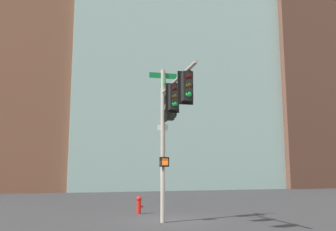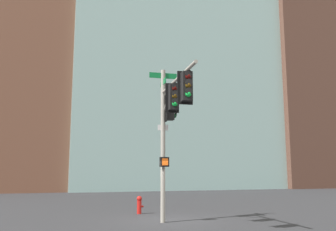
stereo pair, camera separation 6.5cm
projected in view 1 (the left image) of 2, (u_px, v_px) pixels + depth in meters
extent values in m
plane|color=#2D2D30|center=(168.00, 221.00, 15.40)|extent=(200.00, 200.00, 0.00)
cylinder|color=#9E998C|center=(163.00, 144.00, 15.43)|extent=(0.20, 0.20, 6.46)
cylinder|color=#9E998C|center=(177.00, 79.00, 13.57)|extent=(0.57, 4.60, 0.12)
cylinder|color=#9E998C|center=(168.00, 99.00, 14.91)|extent=(0.19, 1.04, 0.75)
cube|color=#0F6B33|center=(163.00, 76.00, 15.89)|extent=(1.22, 0.15, 0.24)
cube|color=#0F6B33|center=(163.00, 82.00, 15.85)|extent=(0.13, 0.98, 0.24)
cube|color=white|center=(163.00, 128.00, 15.54)|extent=(0.45, 0.07, 0.24)
cube|color=black|center=(173.00, 97.00, 13.99)|extent=(0.37, 0.37, 1.00)
cube|color=black|center=(172.00, 98.00, 14.17)|extent=(0.55, 0.09, 1.16)
sphere|color=#470A07|center=(175.00, 88.00, 13.84)|extent=(0.20, 0.20, 0.20)
cylinder|color=black|center=(175.00, 86.00, 13.79)|extent=(0.23, 0.06, 0.23)
sphere|color=#4C330A|center=(175.00, 96.00, 13.79)|extent=(0.20, 0.20, 0.20)
cylinder|color=black|center=(175.00, 93.00, 13.75)|extent=(0.23, 0.06, 0.23)
sphere|color=green|center=(175.00, 104.00, 13.75)|extent=(0.20, 0.20, 0.20)
cylinder|color=black|center=(175.00, 101.00, 13.70)|extent=(0.23, 0.06, 0.23)
cube|color=black|center=(187.00, 87.00, 12.29)|extent=(0.37, 0.37, 1.00)
cube|color=black|center=(185.00, 88.00, 12.47)|extent=(0.55, 0.09, 1.16)
sphere|color=#470A07|center=(189.00, 76.00, 12.14)|extent=(0.20, 0.20, 0.20)
cylinder|color=black|center=(189.00, 73.00, 12.09)|extent=(0.23, 0.06, 0.23)
sphere|color=#4C330A|center=(189.00, 85.00, 12.09)|extent=(0.20, 0.20, 0.20)
cylinder|color=black|center=(189.00, 82.00, 12.04)|extent=(0.23, 0.06, 0.23)
sphere|color=green|center=(189.00, 94.00, 12.05)|extent=(0.20, 0.20, 0.20)
cylinder|color=black|center=(189.00, 91.00, 12.00)|extent=(0.23, 0.06, 0.23)
cube|color=black|center=(170.00, 109.00, 15.74)|extent=(0.37, 0.37, 1.00)
cube|color=black|center=(165.00, 109.00, 15.70)|extent=(0.09, 0.55, 1.16)
sphere|color=#470A07|center=(174.00, 102.00, 15.84)|extent=(0.20, 0.20, 0.20)
cylinder|color=black|center=(176.00, 100.00, 15.87)|extent=(0.06, 0.23, 0.23)
sphere|color=#F29E0C|center=(174.00, 109.00, 15.79)|extent=(0.20, 0.20, 0.20)
cylinder|color=black|center=(176.00, 107.00, 15.82)|extent=(0.06, 0.23, 0.23)
sphere|color=#0A3819|center=(174.00, 116.00, 15.74)|extent=(0.20, 0.20, 0.20)
cylinder|color=black|center=(176.00, 114.00, 15.77)|extent=(0.06, 0.23, 0.23)
cube|color=black|center=(164.00, 162.00, 15.08)|extent=(0.38, 0.29, 0.40)
cube|color=#EA5914|center=(165.00, 162.00, 14.95)|extent=(0.25, 0.04, 0.28)
cylinder|color=red|center=(139.00, 207.00, 18.11)|extent=(0.22, 0.22, 0.65)
sphere|color=red|center=(139.00, 199.00, 18.17)|extent=(0.26, 0.26, 0.26)
cylinder|color=red|center=(142.00, 206.00, 18.16)|extent=(0.10, 0.09, 0.09)
cube|color=brown|center=(91.00, 25.00, 50.09)|extent=(23.53, 18.04, 44.04)
cube|color=brown|center=(146.00, 39.00, 55.74)|extent=(23.32, 19.57, 44.50)
cube|color=brown|center=(300.00, 80.00, 56.84)|extent=(16.90, 14.54, 32.67)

